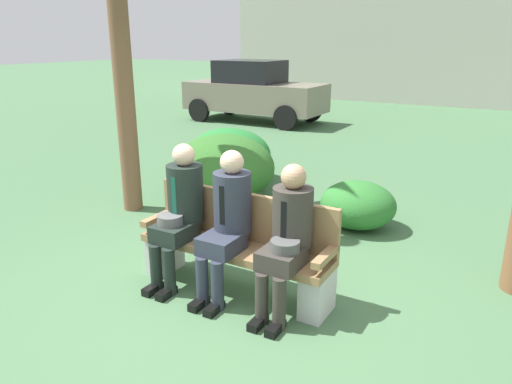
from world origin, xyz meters
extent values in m
plane|color=#476F48|center=(0.00, 0.00, 0.00)|extent=(80.00, 80.00, 0.00)
cube|color=#99754C|center=(-0.02, 0.28, 0.42)|extent=(1.86, 0.44, 0.07)
cube|color=#99754C|center=(-0.02, 0.47, 0.68)|extent=(1.86, 0.06, 0.45)
cube|color=#99754C|center=(-0.91, 0.28, 0.55)|extent=(0.08, 0.44, 0.06)
cube|color=#99754C|center=(0.87, 0.28, 0.55)|extent=(0.08, 0.44, 0.06)
cube|color=silver|center=(-0.85, 0.28, 0.19)|extent=(0.20, 0.37, 0.38)
cube|color=silver|center=(0.81, 0.28, 0.19)|extent=(0.20, 0.37, 0.38)
cube|color=#1E2823|center=(-0.57, 0.11, 0.53)|extent=(0.32, 0.38, 0.16)
cylinder|color=#1E2823|center=(-0.65, -0.08, 0.23)|extent=(0.11, 0.11, 0.45)
cylinder|color=#1E2823|center=(-0.49, -0.08, 0.23)|extent=(0.11, 0.11, 0.45)
cube|color=black|center=(-0.65, -0.14, 0.04)|extent=(0.09, 0.22, 0.07)
cube|color=black|center=(-0.49, -0.14, 0.04)|extent=(0.09, 0.22, 0.07)
cylinder|color=#1E2823|center=(-0.57, 0.30, 0.85)|extent=(0.34, 0.34, 0.55)
cube|color=#144C3D|center=(-0.57, 0.13, 0.87)|extent=(0.05, 0.01, 0.35)
sphere|color=beige|center=(-0.57, 0.30, 1.22)|extent=(0.21, 0.21, 0.21)
cylinder|color=#5D5D5D|center=(-0.59, 0.09, 0.66)|extent=(0.24, 0.24, 0.09)
cube|color=#2D3342|center=(-0.04, 0.11, 0.53)|extent=(0.32, 0.38, 0.16)
cylinder|color=#2D3342|center=(-0.12, -0.08, 0.23)|extent=(0.11, 0.11, 0.45)
cylinder|color=#2D3342|center=(0.04, -0.08, 0.23)|extent=(0.11, 0.11, 0.45)
cube|color=black|center=(-0.12, -0.14, 0.04)|extent=(0.09, 0.22, 0.07)
cube|color=black|center=(0.04, -0.14, 0.04)|extent=(0.09, 0.22, 0.07)
cylinder|color=#2D3342|center=(-0.04, 0.30, 0.85)|extent=(0.34, 0.34, 0.55)
cube|color=black|center=(-0.04, 0.13, 0.87)|extent=(0.05, 0.01, 0.35)
sphere|color=beige|center=(-0.04, 0.30, 1.22)|extent=(0.21, 0.21, 0.21)
cube|color=#38332D|center=(0.55, 0.11, 0.53)|extent=(0.32, 0.38, 0.16)
cylinder|color=#38332D|center=(0.47, -0.08, 0.23)|extent=(0.11, 0.11, 0.45)
cylinder|color=#38332D|center=(0.63, -0.08, 0.23)|extent=(0.11, 0.11, 0.45)
cube|color=black|center=(0.47, -0.14, 0.04)|extent=(0.09, 0.22, 0.07)
cube|color=black|center=(0.63, -0.14, 0.04)|extent=(0.09, 0.22, 0.07)
cylinder|color=#38332D|center=(0.55, 0.30, 0.83)|extent=(0.34, 0.34, 0.50)
cube|color=black|center=(0.55, 0.13, 0.85)|extent=(0.05, 0.01, 0.32)
sphere|color=tan|center=(0.55, 0.30, 1.18)|extent=(0.21, 0.21, 0.21)
cylinder|color=#4F4F4F|center=(0.59, 0.09, 0.66)|extent=(0.24, 0.24, 0.09)
cylinder|color=brown|center=(-2.45, 1.50, 2.03)|extent=(0.25, 0.25, 4.06)
ellipsoid|color=#336D29|center=(-1.62, 2.52, 0.47)|extent=(1.51, 1.38, 0.94)
ellipsoid|color=#2F7630|center=(0.45, 2.38, 0.29)|extent=(0.93, 0.86, 0.58)
ellipsoid|color=#287C34|center=(-2.06, 3.34, 0.43)|extent=(1.39, 1.27, 0.87)
cube|color=slate|center=(-4.69, 8.72, 0.70)|extent=(3.91, 1.58, 0.76)
cube|color=black|center=(-4.84, 8.72, 1.38)|extent=(1.71, 1.37, 0.60)
cylinder|color=black|center=(-3.32, 9.49, 0.32)|extent=(0.64, 0.14, 0.64)
cylinder|color=black|center=(-3.33, 7.93, 0.32)|extent=(0.64, 0.14, 0.64)
cylinder|color=black|center=(-6.05, 9.50, 0.32)|extent=(0.64, 0.14, 0.64)
cylinder|color=black|center=(-6.06, 7.94, 0.32)|extent=(0.64, 0.14, 0.64)
camera|label=1|loc=(2.18, -3.13, 2.24)|focal=34.05mm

